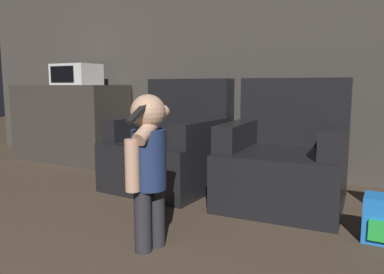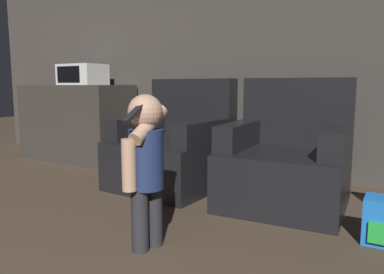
# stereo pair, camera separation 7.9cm
# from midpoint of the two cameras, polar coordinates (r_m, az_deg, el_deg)

# --- Properties ---
(wall_back) EXTENTS (8.40, 0.05, 2.60)m
(wall_back) POSITION_cam_midpoint_polar(r_m,az_deg,el_deg) (3.89, 13.58, 13.25)
(wall_back) COLOR #423D38
(wall_back) RESTS_ON ground_plane
(armchair_left) EXTENTS (0.94, 0.96, 0.98)m
(armchair_left) POSITION_cam_midpoint_polar(r_m,az_deg,el_deg) (3.44, -2.11, -2.07)
(armchair_left) COLOR black
(armchair_left) RESTS_ON ground_plane
(armchair_right) EXTENTS (0.94, 0.95, 0.98)m
(armchair_right) POSITION_cam_midpoint_polar(r_m,az_deg,el_deg) (3.02, 14.97, -3.74)
(armchair_right) COLOR black
(armchair_right) RESTS_ON ground_plane
(person_toddler) EXTENTS (0.19, 0.34, 0.88)m
(person_toddler) POSITION_cam_midpoint_polar(r_m,az_deg,el_deg) (2.08, -6.05, -3.41)
(person_toddler) COLOR #28282D
(person_toddler) RESTS_ON ground_plane
(kitchen_counter) EXTENTS (1.38, 0.65, 0.92)m
(kitchen_counter) POSITION_cam_midpoint_polar(r_m,az_deg,el_deg) (4.87, -16.62, 2.15)
(kitchen_counter) COLOR #38332D
(kitchen_counter) RESTS_ON ground_plane
(microwave) EXTENTS (0.52, 0.38, 0.25)m
(microwave) POSITION_cam_midpoint_polar(r_m,az_deg,el_deg) (4.75, -15.87, 9.12)
(microwave) COLOR silver
(microwave) RESTS_ON kitchen_counter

